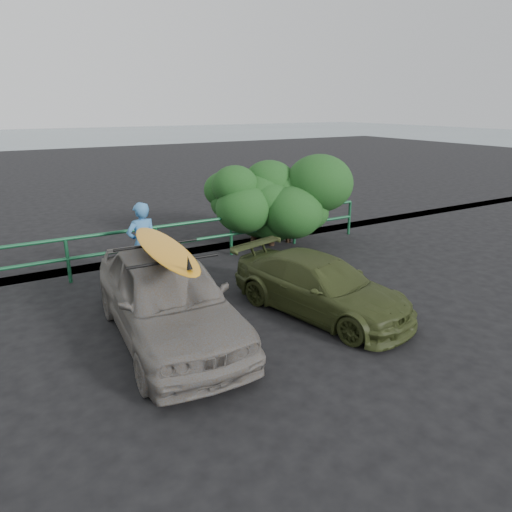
{
  "coord_description": "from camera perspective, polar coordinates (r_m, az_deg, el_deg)",
  "views": [
    {
      "loc": [
        -2.14,
        -5.21,
        3.74
      ],
      "look_at": [
        1.82,
        1.66,
        1.11
      ],
      "focal_mm": 32.0,
      "sensor_mm": 36.0,
      "label": 1
    }
  ],
  "objects": [
    {
      "name": "guardrail",
      "position": [
        10.92,
        -17.29,
        0.34
      ],
      "size": [
        14.0,
        0.08,
        1.04
      ],
      "primitive_type": null,
      "color": "#154A2C",
      "rests_on": "ground"
    },
    {
      "name": "olive_vehicle",
      "position": [
        8.61,
        8.04,
        -3.72
      ],
      "size": [
        2.37,
        3.93,
        1.06
      ],
      "primitive_type": "imported",
      "rotation": [
        0.0,
        0.0,
        0.26
      ],
      "color": "#313A19",
      "rests_on": "ground"
    },
    {
      "name": "surfboard",
      "position": [
        7.4,
        -11.39,
        0.93
      ],
      "size": [
        0.75,
        2.94,
        0.09
      ],
      "primitive_type": "ellipsoid",
      "rotation": [
        0.0,
        0.0,
        -0.05
      ],
      "color": "orange",
      "rests_on": "roof_rack"
    },
    {
      "name": "shrub_right",
      "position": [
        13.13,
        3.68,
        6.87
      ],
      "size": [
        3.2,
        2.4,
        2.27
      ],
      "primitive_type": null,
      "color": "#1C471A",
      "rests_on": "ground"
    },
    {
      "name": "ground",
      "position": [
        6.76,
        -6.6,
        -15.39
      ],
      "size": [
        80.0,
        80.0,
        0.0
      ],
      "primitive_type": "plane",
      "color": "black"
    },
    {
      "name": "roof_rack",
      "position": [
        7.42,
        -11.36,
        0.44
      ],
      "size": [
        1.47,
        1.07,
        0.05
      ],
      "primitive_type": null,
      "rotation": [
        0.0,
        0.0,
        -0.05
      ],
      "color": "black",
      "rests_on": "sedan"
    },
    {
      "name": "man",
      "position": [
        10.06,
        -14.0,
        1.45
      ],
      "size": [
        0.72,
        0.52,
        1.82
      ],
      "primitive_type": "imported",
      "rotation": [
        0.0,
        0.0,
        3.27
      ],
      "color": "teal",
      "rests_on": "ground"
    },
    {
      "name": "sedan",
      "position": [
        7.69,
        -11.0,
        -4.99
      ],
      "size": [
        1.96,
        4.43,
        1.48
      ],
      "primitive_type": "imported",
      "rotation": [
        0.0,
        0.0,
        -0.05
      ],
      "color": "#66605A",
      "rests_on": "ground"
    },
    {
      "name": "ocean",
      "position": [
        65.35,
        -28.81,
        12.9
      ],
      "size": [
        200.0,
        200.0,
        0.0
      ],
      "primitive_type": "plane",
      "color": "slate",
      "rests_on": "ground"
    }
  ]
}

